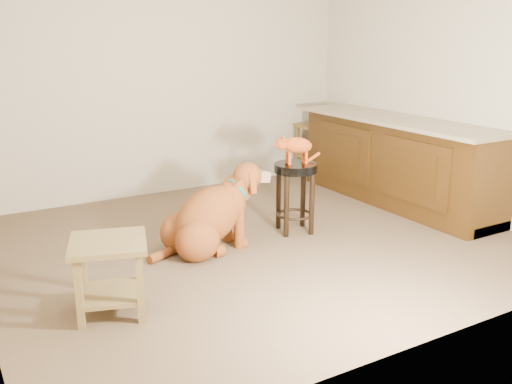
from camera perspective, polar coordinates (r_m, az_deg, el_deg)
floor at (r=5.14m, az=0.03°, el=-5.04°), size 4.50×4.00×0.01m
room_shell at (r=4.81m, az=0.04°, el=13.97°), size 4.54×4.04×2.62m
cabinet_run at (r=6.39m, az=13.88°, el=2.76°), size 0.70×2.56×0.94m
padded_stool at (r=5.29m, az=3.95°, el=0.84°), size 0.42×0.42×0.66m
wood_stool at (r=7.39m, az=5.78°, el=4.22°), size 0.38×0.38×0.69m
side_table at (r=3.92m, az=-14.44°, el=-7.12°), size 0.62×0.62×0.51m
golden_retriever at (r=4.89m, az=-4.70°, el=-2.61°), size 1.23×0.63×0.78m
tabby_kitten at (r=5.21m, az=3.91°, el=4.59°), size 0.48×0.21×0.30m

